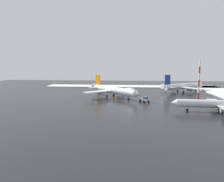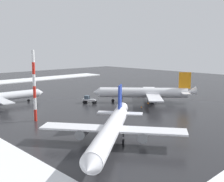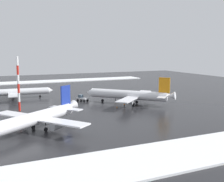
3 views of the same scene
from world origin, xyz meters
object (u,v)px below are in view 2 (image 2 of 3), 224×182
at_px(ground_crew_beside_wing, 148,103).
at_px(traffic_cone_mid_line, 141,107).
at_px(airplane_foreground_jet, 1,97).
at_px(pushback_tug, 89,99).
at_px(airplane_parked_portside, 111,131).
at_px(traffic_cone_near_nose, 138,96).
at_px(airplane_distant_tail, 146,93).
at_px(ground_crew_mid_apron, 122,96).
at_px(antenna_mast, 34,86).

relative_size(ground_crew_beside_wing, traffic_cone_mid_line, 3.11).
distance_m(airplane_foreground_jet, pushback_tug, 27.69).
xyz_separation_m(airplane_parked_portside, traffic_cone_near_nose, (-30.59, 43.58, -3.02)).
height_order(airplane_distant_tail, ground_crew_mid_apron, airplane_distant_tail).
distance_m(airplane_distant_tail, ground_crew_mid_apron, 9.99).
distance_m(ground_crew_mid_apron, traffic_cone_near_nose, 7.31).
height_order(airplane_foreground_jet, antenna_mast, antenna_mast).
height_order(airplane_foreground_jet, pushback_tug, airplane_foreground_jet).
xyz_separation_m(airplane_foreground_jet, airplane_parked_portside, (51.45, -1.42, 0.54)).
bearing_deg(airplane_foreground_jet, airplane_distant_tail, -34.41).
bearing_deg(ground_crew_mid_apron, airplane_parked_portside, 112.36).
xyz_separation_m(pushback_tug, ground_crew_mid_apron, (2.86, 12.88, -0.31)).
xyz_separation_m(pushback_tug, traffic_cone_mid_line, (16.53, 7.12, -1.01)).
relative_size(ground_crew_mid_apron, antenna_mast, 0.10).
height_order(airplane_distant_tail, traffic_cone_mid_line, airplane_distant_tail).
height_order(airplane_foreground_jet, ground_crew_beside_wing, airplane_foreground_jet).
height_order(ground_crew_beside_wing, antenna_mast, antenna_mast).
relative_size(airplane_foreground_jet, ground_crew_mid_apron, 16.41).
xyz_separation_m(airplane_distant_tail, airplane_parked_portside, (22.44, -37.72, -0.07)).
xyz_separation_m(airplane_distant_tail, ground_crew_beside_wing, (4.57, -4.43, -2.40)).
height_order(airplane_parked_portside, traffic_cone_near_nose, airplane_parked_portside).
bearing_deg(traffic_cone_near_nose, ground_crew_beside_wing, -38.97).
height_order(airplane_distant_tail, ground_crew_beside_wing, airplane_distant_tail).
relative_size(ground_crew_mid_apron, traffic_cone_mid_line, 3.11).
bearing_deg(airplane_foreground_jet, antenna_mast, -89.90).
bearing_deg(traffic_cone_near_nose, ground_crew_mid_apron, -101.56).
bearing_deg(airplane_distant_tail, ground_crew_mid_apron, -35.42).
height_order(airplane_foreground_jet, traffic_cone_mid_line, airplane_foreground_jet).
bearing_deg(airplane_distant_tail, antenna_mast, 40.57).
bearing_deg(airplane_distant_tail, pushback_tug, 5.66).
relative_size(airplane_foreground_jet, antenna_mast, 1.59).
distance_m(airplane_distant_tail, antenna_mast, 38.71).
height_order(airplane_distant_tail, traffic_cone_near_nose, airplane_distant_tail).
height_order(airplane_foreground_jet, ground_crew_mid_apron, airplane_foreground_jet).
bearing_deg(airplane_distant_tail, traffic_cone_near_nose, -78.65).
relative_size(airplane_parked_portside, traffic_cone_near_nose, 52.10).
height_order(antenna_mast, traffic_cone_near_nose, antenna_mast).
height_order(pushback_tug, antenna_mast, antenna_mast).
relative_size(pushback_tug, ground_crew_mid_apron, 2.97).
bearing_deg(traffic_cone_near_nose, airplane_distant_tail, -35.70).
distance_m(ground_crew_beside_wing, traffic_cone_near_nose, 16.38).
relative_size(ground_crew_beside_wing, antenna_mast, 0.10).
bearing_deg(antenna_mast, airplane_foreground_jet, 175.88).
relative_size(airplane_foreground_jet, traffic_cone_mid_line, 51.01).
xyz_separation_m(airplane_foreground_jet, traffic_cone_near_nose, (20.85, 42.16, -2.48)).
bearing_deg(pushback_tug, traffic_cone_near_nose, -133.82).
bearing_deg(traffic_cone_mid_line, airplane_distant_tail, 119.99).
height_order(ground_crew_mid_apron, ground_crew_beside_wing, same).
distance_m(ground_crew_beside_wing, antenna_mast, 35.67).
relative_size(airplane_parked_portside, ground_crew_beside_wing, 16.76).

